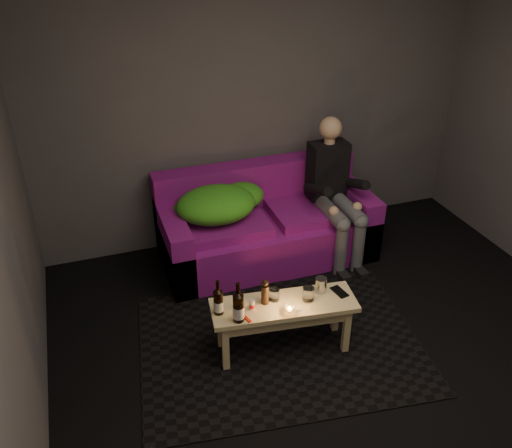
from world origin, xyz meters
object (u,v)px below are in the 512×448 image
Objects in this scene: sofa at (265,226)px; person at (334,188)px; steel_cup at (321,285)px; coffee_table at (284,312)px; beer_bottle_a at (218,301)px; beer_bottle_b at (238,307)px.

person reaches higher than sofa.
steel_cup is (-0.59, -1.02, -0.17)m from person.
steel_cup reaches higher than coffee_table.
steel_cup is at bearing -90.77° from sofa.
person reaches higher than coffee_table.
coffee_table is 3.95× the size of beer_bottle_a.
person reaches higher than beer_bottle_b.
person is at bearing 37.14° from beer_bottle_a.
beer_bottle_a is at bearing -123.00° from sofa.
coffee_table is 0.40m from beer_bottle_b.
person is 1.19× the size of coffee_table.
coffee_table is 3.47× the size of beer_bottle_b.
coffee_table is (-0.31, -1.20, 0.05)m from sofa.
sofa reaches higher than beer_bottle_b.
sofa is 1.50× the size of person.
steel_cup is (0.74, -0.01, -0.04)m from beer_bottle_a.
beer_bottle_b is 2.67× the size of steel_cup.
coffee_table is at bearing 10.94° from beer_bottle_b.
coffee_table is 0.48m from beer_bottle_a.
sofa is 1.79× the size of coffee_table.
coffee_table is at bearing -172.48° from steel_cup.
person is at bearing 42.39° from beer_bottle_b.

